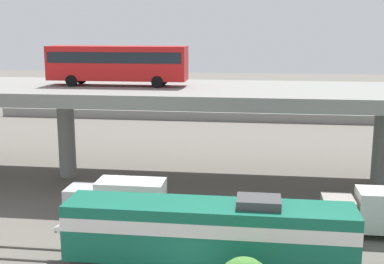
{
  "coord_description": "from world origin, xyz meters",
  "views": [
    {
      "loc": [
        3.39,
        -22.62,
        13.25
      ],
      "look_at": [
        -2.6,
        22.57,
        3.89
      ],
      "focal_mm": 47.58,
      "sensor_mm": 36.0,
      "label": 1
    }
  ],
  "objects_px": {
    "transit_bus_on_overpass": "(117,62)",
    "parked_car_1": "(299,102)",
    "parked_car_0": "(239,105)",
    "service_truck_west": "(379,211)",
    "service_truck_east": "(119,200)",
    "parked_car_3": "(181,103)",
    "parked_car_5": "(137,98)",
    "train_locomotive": "(194,229)",
    "parked_car_2": "(321,106)"
  },
  "relations": [
    {
      "from": "parked_car_1",
      "to": "parked_car_0",
      "type": "bearing_deg",
      "value": 24.35
    },
    {
      "from": "transit_bus_on_overpass",
      "to": "parked_car_1",
      "type": "xyz_separation_m",
      "value": [
        18.28,
        36.31,
        -8.32
      ]
    },
    {
      "from": "transit_bus_on_overpass",
      "to": "parked_car_2",
      "type": "bearing_deg",
      "value": -123.34
    },
    {
      "from": "train_locomotive",
      "to": "parked_car_1",
      "type": "relative_size",
      "value": 3.79
    },
    {
      "from": "transit_bus_on_overpass",
      "to": "service_truck_west",
      "type": "relative_size",
      "value": 1.76
    },
    {
      "from": "parked_car_0",
      "to": "parked_car_3",
      "type": "distance_m",
      "value": 8.73
    },
    {
      "from": "transit_bus_on_overpass",
      "to": "service_truck_west",
      "type": "bearing_deg",
      "value": 152.74
    },
    {
      "from": "parked_car_1",
      "to": "parked_car_3",
      "type": "bearing_deg",
      "value": 11.53
    },
    {
      "from": "parked_car_2",
      "to": "parked_car_3",
      "type": "height_order",
      "value": "same"
    },
    {
      "from": "train_locomotive",
      "to": "service_truck_west",
      "type": "relative_size",
      "value": 2.53
    },
    {
      "from": "parked_car_2",
      "to": "train_locomotive",
      "type": "bearing_deg",
      "value": 75.55
    },
    {
      "from": "service_truck_east",
      "to": "parked_car_0",
      "type": "bearing_deg",
      "value": -98.62
    },
    {
      "from": "train_locomotive",
      "to": "parked_car_3",
      "type": "relative_size",
      "value": 3.73
    },
    {
      "from": "parked_car_2",
      "to": "parked_car_3",
      "type": "bearing_deg",
      "value": -1.33
    },
    {
      "from": "service_truck_west",
      "to": "parked_car_2",
      "type": "distance_m",
      "value": 42.55
    },
    {
      "from": "parked_car_0",
      "to": "parked_car_3",
      "type": "height_order",
      "value": "same"
    },
    {
      "from": "parked_car_3",
      "to": "parked_car_1",
      "type": "bearing_deg",
      "value": -168.47
    },
    {
      "from": "parked_car_0",
      "to": "service_truck_west",
      "type": "bearing_deg",
      "value": 104.3
    },
    {
      "from": "transit_bus_on_overpass",
      "to": "parked_car_5",
      "type": "height_order",
      "value": "transit_bus_on_overpass"
    },
    {
      "from": "parked_car_1",
      "to": "parked_car_2",
      "type": "bearing_deg",
      "value": 125.24
    },
    {
      "from": "parked_car_2",
      "to": "service_truck_west",
      "type": "bearing_deg",
      "value": 88.48
    },
    {
      "from": "service_truck_east",
      "to": "parked_car_5",
      "type": "bearing_deg",
      "value": -77.85
    },
    {
      "from": "train_locomotive",
      "to": "parked_car_5",
      "type": "height_order",
      "value": "train_locomotive"
    },
    {
      "from": "transit_bus_on_overpass",
      "to": "service_truck_west",
      "type": "xyz_separation_m",
      "value": [
        20.06,
        -10.33,
        -8.75
      ]
    },
    {
      "from": "transit_bus_on_overpass",
      "to": "parked_car_3",
      "type": "bearing_deg",
      "value": -90.86
    },
    {
      "from": "transit_bus_on_overpass",
      "to": "service_truck_east",
      "type": "relative_size",
      "value": 1.76
    },
    {
      "from": "train_locomotive",
      "to": "service_truck_west",
      "type": "xyz_separation_m",
      "value": [
        11.32,
        5.76,
        -0.55
      ]
    },
    {
      "from": "parked_car_5",
      "to": "parked_car_0",
      "type": "bearing_deg",
      "value": 162.01
    },
    {
      "from": "parked_car_2",
      "to": "parked_car_5",
      "type": "relative_size",
      "value": 0.89
    },
    {
      "from": "parked_car_0",
      "to": "parked_car_1",
      "type": "relative_size",
      "value": 0.9
    },
    {
      "from": "transit_bus_on_overpass",
      "to": "parked_car_3",
      "type": "height_order",
      "value": "transit_bus_on_overpass"
    },
    {
      "from": "parked_car_1",
      "to": "parked_car_3",
      "type": "xyz_separation_m",
      "value": [
        -17.79,
        -3.63,
        0.0
      ]
    },
    {
      "from": "parked_car_2",
      "to": "transit_bus_on_overpass",
      "type": "bearing_deg",
      "value": 56.66
    },
    {
      "from": "service_truck_east",
      "to": "parked_car_3",
      "type": "height_order",
      "value": "service_truck_east"
    },
    {
      "from": "service_truck_west",
      "to": "parked_car_5",
      "type": "bearing_deg",
      "value": -60.08
    },
    {
      "from": "service_truck_west",
      "to": "parked_car_1",
      "type": "relative_size",
      "value": 1.5
    },
    {
      "from": "service_truck_east",
      "to": "parked_car_1",
      "type": "relative_size",
      "value": 1.5
    },
    {
      "from": "train_locomotive",
      "to": "parked_car_1",
      "type": "xyz_separation_m",
      "value": [
        9.54,
        52.4,
        -0.12
      ]
    },
    {
      "from": "parked_car_2",
      "to": "parked_car_3",
      "type": "xyz_separation_m",
      "value": [
        -20.69,
        0.48,
        0.0
      ]
    },
    {
      "from": "parked_car_5",
      "to": "service_truck_west",
      "type": "bearing_deg",
      "value": 119.92
    },
    {
      "from": "service_truck_east",
      "to": "parked_car_3",
      "type": "bearing_deg",
      "value": -86.97
    },
    {
      "from": "service_truck_east",
      "to": "parked_car_1",
      "type": "distance_m",
      "value": 49.16
    },
    {
      "from": "parked_car_1",
      "to": "parked_car_3",
      "type": "relative_size",
      "value": 0.98
    },
    {
      "from": "service_truck_east",
      "to": "parked_car_3",
      "type": "distance_m",
      "value": 43.07
    },
    {
      "from": "train_locomotive",
      "to": "parked_car_0",
      "type": "bearing_deg",
      "value": -90.56
    },
    {
      "from": "parked_car_1",
      "to": "parked_car_2",
      "type": "distance_m",
      "value": 5.03
    },
    {
      "from": "service_truck_west",
      "to": "train_locomotive",
      "type": "bearing_deg",
      "value": 26.98
    },
    {
      "from": "parked_car_1",
      "to": "parked_car_5",
      "type": "distance_m",
      "value": 25.88
    },
    {
      "from": "train_locomotive",
      "to": "parked_car_5",
      "type": "distance_m",
      "value": 56.17
    },
    {
      "from": "service_truck_west",
      "to": "parked_car_1",
      "type": "distance_m",
      "value": 46.68
    }
  ]
}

